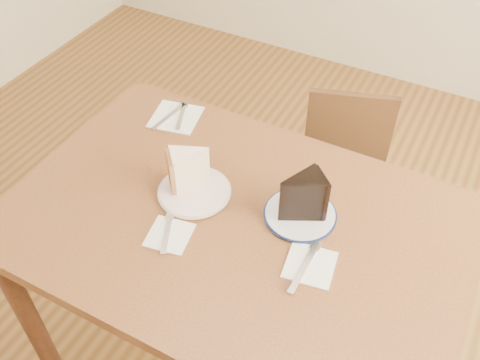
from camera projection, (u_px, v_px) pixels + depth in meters
name	position (u px, v px, depth m)	size (l,w,h in m)	color
ground	(236.00, 356.00, 1.92)	(4.00, 4.00, 0.00)	#4E3114
table	(234.00, 243.00, 1.47)	(1.20, 0.80, 0.75)	#482713
chair_far	(341.00, 185.00, 1.96)	(0.46, 0.46, 0.74)	black
plate_cream	(194.00, 192.00, 1.46)	(0.19, 0.19, 0.01)	silver
plate_navy	(300.00, 214.00, 1.40)	(0.18, 0.18, 0.01)	white
carrot_cake	(191.00, 168.00, 1.44)	(0.07, 0.10, 0.10)	#FAEECF
chocolate_cake	(299.00, 199.00, 1.34)	(0.08, 0.11, 0.13)	black
napkin_cream	(169.00, 235.00, 1.36)	(0.11, 0.11, 0.00)	white
napkin_navy	(310.00, 265.00, 1.29)	(0.12, 0.12, 0.00)	white
napkin_spare	(176.00, 117.00, 1.70)	(0.15, 0.15, 0.00)	white
fork_cream	(167.00, 232.00, 1.36)	(0.01, 0.14, 0.00)	silver
knife_navy	(304.00, 267.00, 1.28)	(0.02, 0.17, 0.00)	silver
fork_spare	(181.00, 116.00, 1.70)	(0.01, 0.14, 0.00)	silver
knife_spare	(169.00, 116.00, 1.70)	(0.01, 0.16, 0.00)	silver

